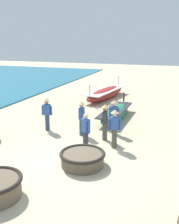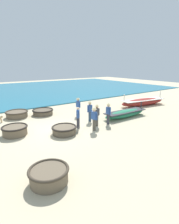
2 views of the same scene
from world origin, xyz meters
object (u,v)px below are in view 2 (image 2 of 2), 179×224
Objects in this scene: fisherman_hauling at (90,110)px; fisherman_by_coracle at (78,117)px; coracle_front_left at (64,130)px; long_boat_blue_hull at (125,113)px; fisherman_standing_right at (94,117)px; coracle_center at (49,175)px; fisherman_crouching at (108,112)px; coracle_nearest at (43,112)px; long_boat_white_hull at (143,102)px; coracle_beside_post at (15,130)px; fisherman_standing_left at (78,105)px; fisherman_with_hat at (97,114)px; coracle_front_right at (17,114)px.

fisherman_by_coracle is at bearing -63.87° from fisherman_hauling.
fisherman_by_coracle is (-0.36, 1.32, 0.55)m from coracle_front_left.
long_boat_blue_hull is 4.33m from fisherman_standing_right.
fisherman_crouching is at bearing 120.71° from coracle_center.
coracle_front_left is 6.15m from long_boat_blue_hull.
long_boat_white_hull is at bearing 74.11° from coracle_nearest.
coracle_front_left is 1.00× the size of fisherman_standing_right.
coracle_center is 5.83m from coracle_beside_post.
coracle_nearest is at bearing -150.80° from fisherman_crouching.
long_boat_white_hull is (-0.57, 13.88, 0.08)m from coracle_beside_post.
fisherman_hauling reaches higher than coracle_beside_post.
coracle_center is 9.27m from fisherman_standing_left.
fisherman_by_coracle reaches higher than coracle_front_left.
fisherman_hauling is 1.00× the size of fisherman_standing_right.
fisherman_standing_left reaches higher than coracle_front_left.
coracle_front_left is at bearing -68.66° from fisherman_hauling.
fisherman_with_hat is (0.07, 2.71, 0.67)m from coracle_front_left.
fisherman_hauling is (-1.15, 2.94, 0.67)m from coracle_front_left.
coracle_front_right is 1.22× the size of fisherman_by_coracle.
fisherman_standing_right is (5.98, 1.39, 0.68)m from coracle_nearest.
fisherman_standing_left is at bearing -131.37° from long_boat_blue_hull.
fisherman_hauling is 2.08m from fisherman_standing_right.
fisherman_crouching is at bearing 79.47° from fisherman_with_hat.
fisherman_hauling is (-5.27, 5.79, 0.63)m from coracle_center.
coracle_front_left is 0.88× the size of coracle_nearest.
coracle_front_left is at bearing -87.42° from long_boat_blue_hull.
fisherman_with_hat is (-4.05, 5.56, 0.63)m from coracle_center.
coracle_front_right is 4.26m from coracle_beside_post.
coracle_front_left is 1.01× the size of coracle_beside_post.
fisherman_crouching reaches higher than coracle_front_right.
fisherman_standing_right is at bearing -76.88° from long_boat_blue_hull.
long_boat_blue_hull is at bearing 116.07° from coracle_center.
fisherman_by_coracle is at bearing 71.53° from coracle_beside_post.
coracle_front_left is 1.07× the size of fisherman_by_coracle.
long_boat_blue_hull is at bearing 103.12° from fisherman_standing_right.
fisherman_with_hat is 1.24m from fisherman_hauling.
long_boat_blue_hull is 2.60m from fisherman_crouching.
fisherman_with_hat is at bearing -74.47° from long_boat_white_hull.
fisherman_crouching is (1.95, 6.40, 0.62)m from coracle_beside_post.
coracle_nearest is at bearing -171.47° from fisherman_by_coracle.
long_boat_blue_hull is (1.43, 8.87, -0.00)m from coracle_beside_post.
fisherman_standing_right is (2.97, -9.18, 0.54)m from long_boat_white_hull.
fisherman_standing_right is (0.97, -4.17, 0.63)m from long_boat_blue_hull.
fisherman_standing_left reaches higher than long_boat_blue_hull.
long_boat_blue_hull is 3.51m from fisherman_with_hat.
fisherman_with_hat is (5.36, 2.13, 0.68)m from coracle_nearest.
long_boat_blue_hull is 2.86× the size of fisherman_by_coracle.
fisherman_with_hat reaches higher than coracle_beside_post.
fisherman_standing_left reaches higher than coracle_front_right.
fisherman_standing_right is at bearing 13.10° from coracle_nearest.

